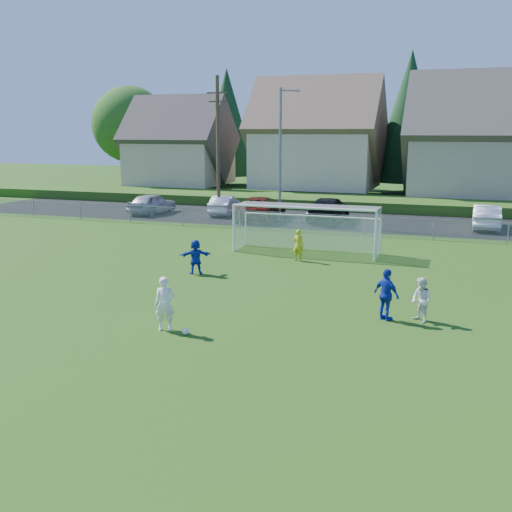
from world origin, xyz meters
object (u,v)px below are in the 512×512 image
object	(u,v)px
player_white_b	(421,300)
player_blue_b	(196,256)
player_blue_a	(386,295)
soccer_goal	(307,221)
car_a	(152,203)
player_white_a	(165,304)
car_f	(486,217)
car_b	(224,205)
soccer_ball	(186,331)
car_d	(329,210)
car_c	(261,208)
goalkeeper	(298,245)

from	to	relation	value
player_white_b	player_blue_b	distance (m)	10.58
player_blue_a	soccer_goal	world-z (taller)	soccer_goal
player_white_b	player_blue_b	bearing A→B (deg)	-153.15
car_a	soccer_goal	distance (m)	18.03
player_white_a	car_f	distance (m)	26.56
car_b	soccer_goal	size ratio (longest dim) A/B	0.58
car_b	soccer_goal	xyz separation A→B (m)	(9.34, -11.66, 0.92)
player_blue_a	soccer_goal	xyz separation A→B (m)	(-5.31, 10.14, 0.75)
soccer_ball	car_d	xyz separation A→B (m)	(-0.90, 24.57, 0.71)
car_b	car_a	bearing A→B (deg)	5.86
player_white_a	car_c	size ratio (longest dim) A/B	0.30
player_white_b	car_c	distance (m)	23.66
soccer_ball	player_white_b	xyz separation A→B (m)	(6.78, 3.71, 0.63)
player_blue_a	car_b	distance (m)	26.27
car_c	car_d	world-z (taller)	car_d
car_b	soccer_goal	bearing A→B (deg)	120.88
car_a	car_c	world-z (taller)	car_c
soccer_ball	soccer_goal	distance (m)	13.77
player_blue_a	car_d	bearing A→B (deg)	-37.63
car_c	car_d	bearing A→B (deg)	-174.57
soccer_ball	goalkeeper	size ratio (longest dim) A/B	0.14
car_c	soccer_goal	world-z (taller)	soccer_goal
goalkeeper	car_d	xyz separation A→B (m)	(-1.37, 13.03, 0.05)
soccer_ball	car_c	xyz separation A→B (m)	(-5.63, 23.85, 0.70)
car_f	soccer_goal	bearing A→B (deg)	50.86
car_a	soccer_goal	world-z (taller)	soccer_goal
car_c	soccer_goal	distance (m)	11.83
car_a	car_b	bearing A→B (deg)	-159.99
player_blue_b	car_c	xyz separation A→B (m)	(-2.52, 16.36, 0.04)
player_blue_a	car_b	size ratio (longest dim) A/B	0.41
player_white_b	car_a	distance (m)	29.33
player_blue_a	car_d	world-z (taller)	player_blue_a
car_a	player_white_a	bearing A→B (deg)	126.03
car_b	player_white_a	bearing A→B (deg)	100.23
car_a	soccer_goal	xyz separation A→B (m)	(14.73, -10.35, 0.85)
player_white_b	car_c	xyz separation A→B (m)	(-12.41, 20.14, 0.06)
player_blue_a	car_c	size ratio (longest dim) A/B	0.30
player_white_a	soccer_goal	world-z (taller)	soccer_goal
player_blue_b	goalkeeper	xyz separation A→B (m)	(3.58, 4.05, 0.00)
player_white_a	car_a	bearing A→B (deg)	94.91
player_white_a	goalkeeper	size ratio (longest dim) A/B	1.12
goalkeeper	car_c	bearing A→B (deg)	-54.32
player_white_b	player_blue_a	xyz separation A→B (m)	(-1.12, -0.17, 0.13)
player_blue_a	car_a	size ratio (longest dim) A/B	0.38
soccer_goal	player_blue_b	bearing A→B (deg)	-119.23
car_b	car_d	distance (m)	8.12
car_c	car_f	bearing A→B (deg)	-179.81
goalkeeper	car_d	world-z (taller)	car_d
car_a	car_d	size ratio (longest dim) A/B	0.80
car_c	player_blue_b	bearing A→B (deg)	95.56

